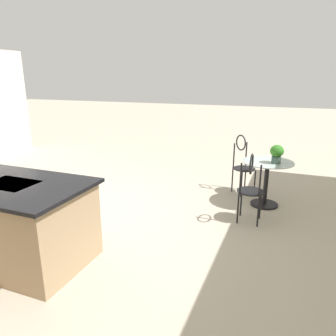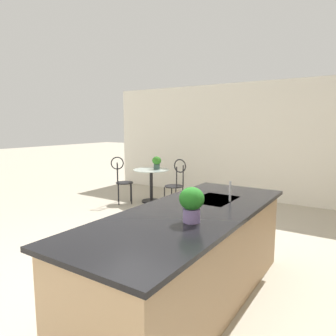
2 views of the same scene
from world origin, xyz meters
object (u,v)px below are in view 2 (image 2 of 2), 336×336
at_px(bistro_table, 151,182).
at_px(potted_plant_on_table, 157,162).
at_px(chair_near_window, 176,181).
at_px(potted_plant_counter_near, 192,202).
at_px(chair_by_island, 122,178).

xyz_separation_m(bistro_table, potted_plant_on_table, (-0.12, 0.07, 0.46)).
distance_m(chair_near_window, potted_plant_counter_near, 3.83).
relative_size(chair_near_window, chair_by_island, 1.00).
xyz_separation_m(bistro_table, chair_by_island, (0.45, -0.47, 0.13)).
bearing_deg(chair_by_island, bistro_table, 133.81).
xyz_separation_m(chair_near_window, chair_by_island, (0.30, -1.23, 0.00)).
bearing_deg(potted_plant_on_table, potted_plant_counter_near, 38.97).
distance_m(chair_near_window, chair_by_island, 1.26).
bearing_deg(chair_near_window, potted_plant_counter_near, 33.57).
relative_size(chair_near_window, potted_plant_counter_near, 3.48).
height_order(chair_near_window, potted_plant_on_table, chair_near_window).
xyz_separation_m(bistro_table, potted_plant_counter_near, (3.32, 2.85, 0.64)).
relative_size(bistro_table, chair_by_island, 0.77).
bearing_deg(chair_by_island, potted_plant_counter_near, 49.24).
height_order(chair_near_window, chair_by_island, same).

